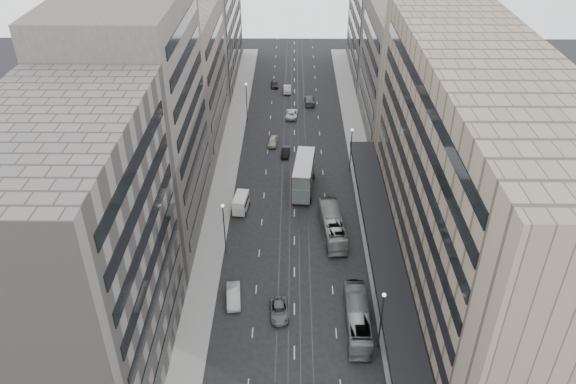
{
  "coord_description": "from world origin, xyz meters",
  "views": [
    {
      "loc": [
        -0.29,
        -50.12,
        50.43
      ],
      "look_at": [
        -0.98,
        19.37,
        5.61
      ],
      "focal_mm": 35.0,
      "sensor_mm": 36.0,
      "label": 1
    }
  ],
  "objects_px": {
    "bus_near": "(357,318)",
    "sedan_1": "(234,296)",
    "panel_van": "(241,203)",
    "sedan_2": "(279,310)",
    "double_decker": "(304,175)",
    "bus_far": "(332,225)"
  },
  "relations": [
    {
      "from": "sedan_1",
      "to": "sedan_2",
      "type": "distance_m",
      "value": 6.31
    },
    {
      "from": "bus_near",
      "to": "panel_van",
      "type": "bearing_deg",
      "value": -56.31
    },
    {
      "from": "bus_near",
      "to": "panel_van",
      "type": "distance_m",
      "value": 29.29
    },
    {
      "from": "bus_near",
      "to": "double_decker",
      "type": "bearing_deg",
      "value": -78.09
    },
    {
      "from": "double_decker",
      "to": "sedan_1",
      "type": "bearing_deg",
      "value": -103.64
    },
    {
      "from": "panel_van",
      "to": "sedan_1",
      "type": "xyz_separation_m",
      "value": [
        0.67,
        -20.18,
        -0.7
      ]
    },
    {
      "from": "panel_van",
      "to": "sedan_2",
      "type": "height_order",
      "value": "panel_van"
    },
    {
      "from": "sedan_1",
      "to": "sedan_2",
      "type": "height_order",
      "value": "sedan_1"
    },
    {
      "from": "double_decker",
      "to": "panel_van",
      "type": "height_order",
      "value": "double_decker"
    },
    {
      "from": "bus_near",
      "to": "sedan_1",
      "type": "bearing_deg",
      "value": -15.37
    },
    {
      "from": "double_decker",
      "to": "sedan_1",
      "type": "xyz_separation_m",
      "value": [
        -9.23,
        -26.2,
        -2.2
      ]
    },
    {
      "from": "panel_van",
      "to": "bus_near",
      "type": "bearing_deg",
      "value": -50.04
    },
    {
      "from": "bus_near",
      "to": "panel_van",
      "type": "relative_size",
      "value": 2.49
    },
    {
      "from": "sedan_1",
      "to": "sedan_2",
      "type": "xyz_separation_m",
      "value": [
        5.84,
        -2.38,
        -0.14
      ]
    },
    {
      "from": "panel_van",
      "to": "sedan_2",
      "type": "relative_size",
      "value": 0.95
    },
    {
      "from": "sedan_1",
      "to": "double_decker",
      "type": "bearing_deg",
      "value": 64.62
    },
    {
      "from": "bus_near",
      "to": "sedan_1",
      "type": "xyz_separation_m",
      "value": [
        -15.24,
        4.42,
        -0.77
      ]
    },
    {
      "from": "bus_near",
      "to": "sedan_2",
      "type": "xyz_separation_m",
      "value": [
        -9.4,
        2.04,
        -0.91
      ]
    },
    {
      "from": "double_decker",
      "to": "sedan_1",
      "type": "distance_m",
      "value": 27.87
    },
    {
      "from": "double_decker",
      "to": "panel_van",
      "type": "distance_m",
      "value": 11.68
    },
    {
      "from": "bus_far",
      "to": "sedan_2",
      "type": "xyz_separation_m",
      "value": [
        -7.46,
        -16.57,
        -0.97
      ]
    },
    {
      "from": "bus_far",
      "to": "sedan_1",
      "type": "relative_size",
      "value": 2.42
    }
  ]
}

